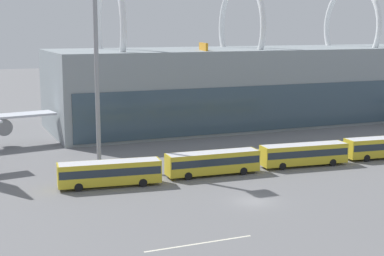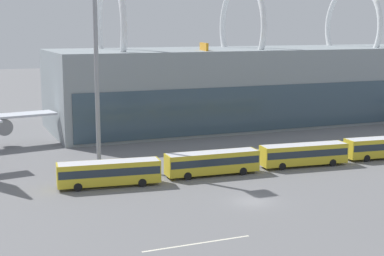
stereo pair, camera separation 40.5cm
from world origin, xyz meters
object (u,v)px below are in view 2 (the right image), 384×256
at_px(airliner_at_gate_far, 191,91).
at_px(shuttle_bus_1, 212,162).
at_px(floodlight_mast, 96,36).
at_px(shuttle_bus_0, 109,172).
at_px(shuttle_bus_2, 304,153).

relative_size(airliner_at_gate_far, shuttle_bus_1, 3.16).
bearing_deg(floodlight_mast, shuttle_bus_1, -45.37).
bearing_deg(shuttle_bus_0, shuttle_bus_2, 6.87).
height_order(shuttle_bus_0, shuttle_bus_1, same).
bearing_deg(shuttle_bus_2, shuttle_bus_0, -174.56).
relative_size(shuttle_bus_0, floodlight_mast, 0.45).
xyz_separation_m(airliner_at_gate_far, shuttle_bus_1, (-14.59, -42.74, -4.11)).
bearing_deg(shuttle_bus_0, floodlight_mast, 89.00).
xyz_separation_m(shuttle_bus_2, floodlight_mast, (-25.42, 12.23, 15.71)).
distance_m(shuttle_bus_2, floodlight_mast, 32.29).
relative_size(shuttle_bus_0, shuttle_bus_1, 1.01).
height_order(shuttle_bus_0, floodlight_mast, floodlight_mast).
height_order(airliner_at_gate_far, shuttle_bus_2, airliner_at_gate_far).
distance_m(airliner_at_gate_far, shuttle_bus_1, 45.35).
bearing_deg(shuttle_bus_0, shuttle_bus_1, 7.78).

